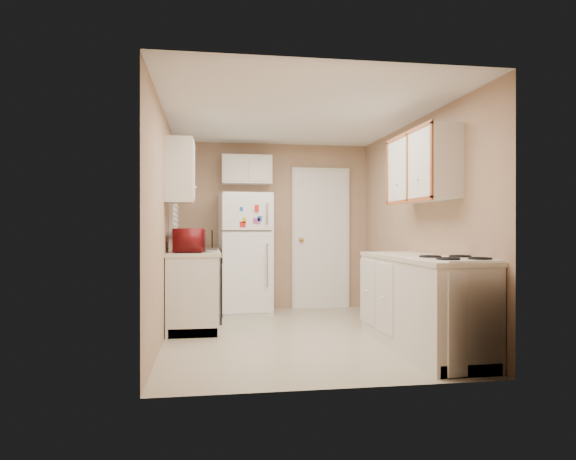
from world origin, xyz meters
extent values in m
plane|color=beige|center=(0.00, 0.00, 0.00)|extent=(3.80, 3.80, 0.00)
plane|color=white|center=(0.00, 0.00, 2.40)|extent=(3.80, 3.80, 0.00)
plane|color=tan|center=(-1.40, 0.00, 1.20)|extent=(3.80, 3.80, 0.00)
plane|color=tan|center=(1.40, 0.00, 1.20)|extent=(3.80, 3.80, 0.00)
plane|color=tan|center=(0.00, 1.90, 1.20)|extent=(2.80, 2.80, 0.00)
plane|color=tan|center=(0.00, -1.90, 1.20)|extent=(2.80, 2.80, 0.00)
cube|color=silver|center=(-1.10, 0.90, 0.45)|extent=(0.60, 1.80, 0.90)
cube|color=black|center=(-0.81, 0.30, 0.49)|extent=(0.03, 0.58, 0.72)
cube|color=gray|center=(-1.10, 1.05, 0.86)|extent=(0.54, 0.74, 0.16)
imported|color=maroon|center=(-1.15, 0.37, 1.05)|extent=(0.50, 0.29, 0.32)
imported|color=beige|center=(-1.15, 1.35, 1.00)|extent=(0.12, 0.12, 0.20)
cube|color=silver|center=(-1.36, 1.05, 1.60)|extent=(0.10, 0.98, 1.08)
cube|color=silver|center=(-1.25, 0.22, 1.80)|extent=(0.30, 0.45, 0.70)
cube|color=white|center=(-0.44, 1.60, 0.83)|extent=(0.73, 0.72, 1.65)
cube|color=silver|center=(-0.40, 1.75, 2.00)|extent=(0.70, 0.30, 0.40)
cube|color=white|center=(0.70, 1.86, 1.02)|extent=(0.86, 0.06, 2.08)
cube|color=silver|center=(1.10, -0.80, 0.45)|extent=(0.60, 2.00, 0.90)
cube|color=white|center=(1.13, -1.43, 0.42)|extent=(0.64, 0.76, 0.84)
cube|color=silver|center=(1.25, -0.50, 1.80)|extent=(0.30, 1.20, 0.70)
camera|label=1|loc=(-0.94, -5.53, 1.17)|focal=32.00mm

